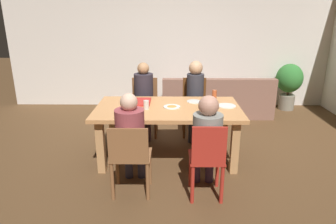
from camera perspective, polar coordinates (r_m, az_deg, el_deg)
ground_plane at (r=4.47m, az=-0.01°, el=-8.54°), size 20.00×20.00×0.00m
back_wall at (r=6.71m, az=0.26°, el=13.87°), size 7.00×0.12×3.00m
dining_table at (r=4.21m, az=-0.02°, el=-0.42°), size 2.00×1.10×0.77m
chair_0 at (r=5.20m, az=-4.42°, el=1.55°), size 0.45×0.44×0.96m
person_0 at (r=5.00m, az=-4.62°, el=3.32°), size 0.31×0.48×1.25m
chair_1 at (r=3.38m, az=7.39°, el=-8.80°), size 0.38×0.40×0.91m
person_1 at (r=3.40m, az=7.29°, el=-4.54°), size 0.33×0.49×1.19m
chair_2 at (r=3.43m, az=-7.15°, el=-8.38°), size 0.46×0.39×0.87m
person_2 at (r=3.47m, az=-6.99°, el=-4.16°), size 0.33×0.54×1.20m
chair_3 at (r=5.21m, az=4.98°, el=1.51°), size 0.42×0.40×0.96m
person_3 at (r=5.00m, az=5.18°, el=3.42°), size 0.28×0.53×1.27m
pizza_box_0 at (r=4.40m, az=-5.80°, el=1.92°), size 0.38×0.38×0.03m
plate_0 at (r=4.17m, az=0.73°, el=1.04°), size 0.23×0.23×0.03m
plate_1 at (r=4.44m, az=4.92°, el=1.98°), size 0.21×0.21×0.01m
plate_2 at (r=4.29m, az=10.99°, el=1.15°), size 0.25×0.25×0.01m
drinking_glass_0 at (r=3.90m, az=6.75°, el=0.57°), size 0.08×0.08×0.14m
drinking_glass_1 at (r=4.09m, az=-4.12°, el=1.36°), size 0.07×0.07×0.12m
drinking_glass_2 at (r=4.61m, az=8.73°, el=3.27°), size 0.07×0.07×0.14m
couch at (r=6.27m, az=9.09°, el=1.98°), size 2.18×0.79×0.81m
potted_plant at (r=6.96m, az=21.82°, el=5.29°), size 0.55×0.55×0.99m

